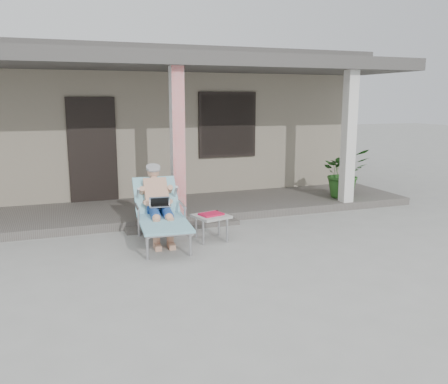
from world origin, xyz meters
name	(u,v)px	position (x,y,z in m)	size (l,w,h in m)	color
ground	(218,262)	(0.00, 0.00, 0.00)	(60.00, 60.00, 0.00)	#9E9E99
house	(135,120)	(0.00, 6.50, 1.67)	(10.40, 5.40, 3.30)	gray
porch_deck	(168,210)	(0.00, 3.00, 0.07)	(10.00, 2.00, 0.15)	#605B56
porch_overhang	(165,67)	(0.00, 2.95, 2.79)	(10.00, 2.30, 2.85)	silver
porch_step	(183,226)	(0.00, 1.85, 0.04)	(2.00, 0.30, 0.07)	#605B56
lounger	(159,194)	(-0.53, 1.29, 0.75)	(0.84, 1.92, 1.22)	#B7B7BC
side_table	(211,217)	(0.23, 1.00, 0.37)	(0.60, 0.60, 0.44)	#AAABA6
potted_palm	(344,172)	(3.72, 2.55, 0.68)	(0.95, 0.83, 1.06)	#26591E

